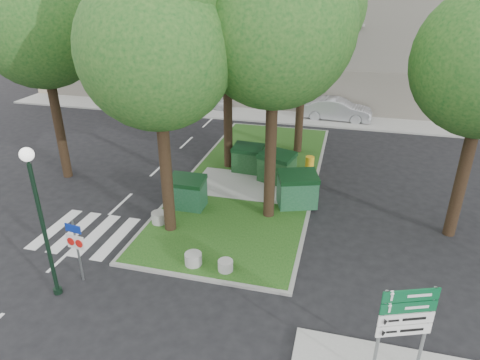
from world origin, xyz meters
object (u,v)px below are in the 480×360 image
(dumpster_c, at_px, (277,167))
(street_lamp, at_px, (39,207))
(dumpster_d, at_px, (297,190))
(bollard_mid, at_px, (193,259))
(tree_median_mid, at_px, (229,27))
(car_silver, at_px, (337,110))
(dumpster_b, at_px, (248,159))
(traffic_sign_pole, at_px, (76,243))
(directional_sign, at_px, (405,320))
(tree_median_near_right, at_px, (278,10))
(bollard_left, at_px, (159,217))
(tree_median_near_left, at_px, (158,35))
(car_white, at_px, (207,100))
(tree_street_left, at_px, (40,12))
(dumpster_a, at_px, (187,192))
(litter_bin, at_px, (310,164))
(bollard_right, at_px, (226,265))

(dumpster_c, distance_m, street_lamp, 11.14)
(dumpster_d, xyz_separation_m, bollard_mid, (-2.83, -5.09, -0.52))
(tree_median_mid, relative_size, car_silver, 2.14)
(dumpster_b, distance_m, traffic_sign_pole, 10.20)
(bollard_mid, relative_size, street_lamp, 0.12)
(dumpster_c, xyz_separation_m, directional_sign, (4.77, -10.27, 1.04))
(tree_median_near_right, distance_m, bollard_left, 8.89)
(street_lamp, bearing_deg, tree_median_near_left, 64.34)
(dumpster_b, distance_m, car_white, 12.32)
(bollard_mid, height_order, car_silver, car_silver)
(tree_street_left, distance_m, traffic_sign_pole, 10.82)
(tree_median_near_right, bearing_deg, bollard_left, -157.35)
(traffic_sign_pole, bearing_deg, bollard_mid, 33.63)
(tree_median_near_left, relative_size, bollard_left, 17.05)
(dumpster_a, relative_size, directional_sign, 0.57)
(tree_median_mid, xyz_separation_m, litter_bin, (4.05, 0.36, -6.48))
(tree_median_near_left, distance_m, car_silver, 18.36)
(dumpster_c, xyz_separation_m, traffic_sign_pole, (-4.83, -8.82, 0.60))
(dumpster_a, relative_size, bollard_left, 2.43)
(tree_median_near_left, relative_size, dumpster_b, 6.72)
(traffic_sign_pole, xyz_separation_m, directional_sign, (9.59, -1.45, 0.44))
(tree_median_near_left, xyz_separation_m, dumpster_a, (-0.06, 1.78, -6.53))
(street_lamp, xyz_separation_m, directional_sign, (10.00, -0.69, -1.18))
(directional_sign, bearing_deg, tree_median_near_left, 126.67)
(dumpster_d, height_order, bollard_right, dumpster_d)
(dumpster_c, bearing_deg, car_white, 141.49)
(dumpster_b, bearing_deg, litter_bin, 18.91)
(bollard_left, bearing_deg, litter_bin, 51.59)
(tree_median_near_right, bearing_deg, car_white, 117.38)
(bollard_right, distance_m, traffic_sign_pole, 4.81)
(street_lamp, distance_m, traffic_sign_pole, 1.84)
(tree_median_mid, height_order, car_silver, tree_median_mid)
(tree_median_mid, relative_size, tree_street_left, 0.91)
(dumpster_d, xyz_separation_m, street_lamp, (-6.50, -7.43, 2.22))
(dumpster_b, bearing_deg, bollard_right, -77.49)
(traffic_sign_pole, relative_size, directional_sign, 0.85)
(litter_bin, xyz_separation_m, traffic_sign_pole, (-6.23, -10.44, 0.95))
(bollard_right, height_order, bollard_mid, bollard_mid)
(dumpster_d, distance_m, car_white, 16.34)
(bollard_right, bearing_deg, tree_median_near_right, 79.30)
(tree_median_mid, distance_m, dumpster_a, 7.81)
(dumpster_c, xyz_separation_m, street_lamp, (-5.23, -9.58, 2.23))
(tree_median_near_right, height_order, bollard_mid, tree_median_near_right)
(bollard_left, height_order, street_lamp, street_lamp)
(tree_street_left, bearing_deg, directional_sign, -29.81)
(tree_median_near_left, bearing_deg, car_white, 104.04)
(directional_sign, bearing_deg, car_silver, 75.85)
(bollard_right, bearing_deg, street_lamp, -154.61)
(dumpster_a, xyz_separation_m, street_lamp, (-2.03, -6.13, 2.28))
(tree_street_left, distance_m, bollard_mid, 12.55)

